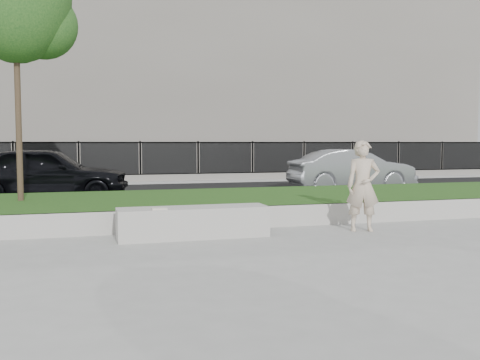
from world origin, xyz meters
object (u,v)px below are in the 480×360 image
object	(u,v)px
stone_bench	(193,222)
car_silver	(352,170)
man	(363,186)
car_dark	(46,173)
book	(159,209)

from	to	relation	value
stone_bench	car_silver	distance (m)	9.47
man	car_silver	xyz separation A→B (m)	(3.53, 7.03, -0.11)
stone_bench	car_dark	bearing A→B (deg)	113.15
man	car_dark	xyz separation A→B (m)	(-5.67, 6.43, -0.04)
car_dark	car_silver	world-z (taller)	car_dark
man	stone_bench	bearing A→B (deg)	-166.06
car_dark	book	bearing A→B (deg)	-154.54
stone_bench	book	xyz separation A→B (m)	(-0.58, -0.17, 0.27)
stone_bench	book	distance (m)	0.66
book	car_silver	size ratio (longest dim) A/B	0.06
book	stone_bench	bearing A→B (deg)	14.68
car_silver	man	bearing A→B (deg)	155.88
book	car_dark	bearing A→B (deg)	106.55
stone_bench	car_silver	size ratio (longest dim) A/B	0.62
stone_bench	man	xyz separation A→B (m)	(3.00, -0.19, 0.55)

